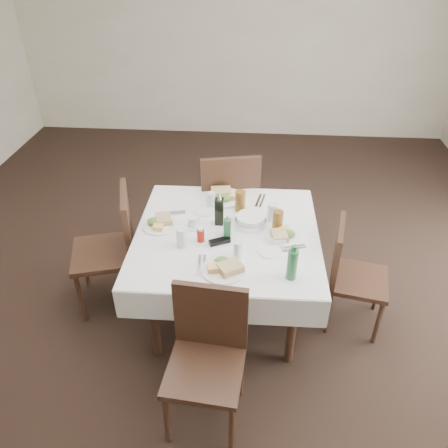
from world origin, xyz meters
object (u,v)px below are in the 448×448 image
Objects in this scene: green_bottle at (292,264)px; ketchup_bottle at (201,235)px; chair_west at (115,243)px; oil_cruet_green at (227,228)px; chair_north at (229,198)px; chair_south at (208,349)px; water_s at (238,249)px; dining_table at (227,241)px; bread_basket at (251,220)px; oil_cruet_dark at (219,210)px; water_e at (272,212)px; water_n at (211,200)px; chair_east at (349,270)px; water_w at (182,237)px; coffee_mug at (194,222)px.

ketchup_bottle is at bearing 150.83° from green_bottle.
oil_cruet_green is at bearing -9.53° from chair_west.
chair_north reaches higher than chair_south.
water_s is 0.47× the size of green_bottle.
water_s is (0.96, -0.34, 0.25)m from chair_west.
chair_west is at bearing 175.16° from dining_table.
oil_cruet_dark reaches higher than bread_basket.
dining_table is at bearing 96.62° from oil_cruet_green.
water_e is at bearing 5.35° from chair_west.
green_bottle is (1.30, -0.53, 0.30)m from chair_west.
oil_cruet_green is at bearing -130.04° from bread_basket.
chair_south is 8.30× the size of ketchup_bottle.
water_e is at bearing -57.65° from chair_north.
water_n is at bearing 143.54° from bread_basket.
chair_east is at bearing -3.27° from chair_west.
water_s is 0.44× the size of oil_cruet_dark.
green_bottle is (-0.46, -0.43, 0.38)m from chair_east.
ketchup_bottle is at bearing -145.86° from bread_basket.
bread_basket is 0.63m from green_bottle.
chair_west is 0.93m from oil_cruet_green.
water_n is 1.05× the size of water_s.
water_w is at bearing -23.71° from chair_west.
chair_north is 1.22m from chair_east.
chair_north reaches higher than water_w.
ketchup_bottle is at bearing -93.42° from water_n.
water_w is at bearing -101.63° from coffee_mug.
water_n is at bearing 113.14° from dining_table.
water_e is (0.36, -0.57, 0.24)m from chair_north.
water_e reaches higher than coffee_mug.
water_n is at bearing 20.35° from chair_west.
chair_west is 1.06m from bread_basket.
chair_south is 8.02× the size of water_s.
water_w is at bearing 167.36° from water_s.
chair_south is 7.72× the size of coffee_mug.
bread_basket is at bearing 34.22° from dining_table.
oil_cruet_green is (0.88, -0.15, 0.28)m from chair_west.
oil_cruet_green reaches higher than bread_basket.
chair_north is 0.48m from water_n.
water_e is at bearing 62.95° from water_s.
chair_north reaches higher than bread_basket.
chair_east is 0.80m from bread_basket.
water_n is at bearing 74.28° from water_w.
chair_north is 7.43× the size of water_e.
water_s is at bearing -68.54° from water_n.
green_bottle reaches higher than dining_table.
bread_basket is at bearing -72.51° from chair_north.
water_n is 0.60× the size of oil_cruet_green.
ketchup_bottle is at bearing 99.46° from chair_south.
coffee_mug is (0.62, -0.02, 0.24)m from chair_west.
oil_cruet_green is 0.19m from ketchup_bottle.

